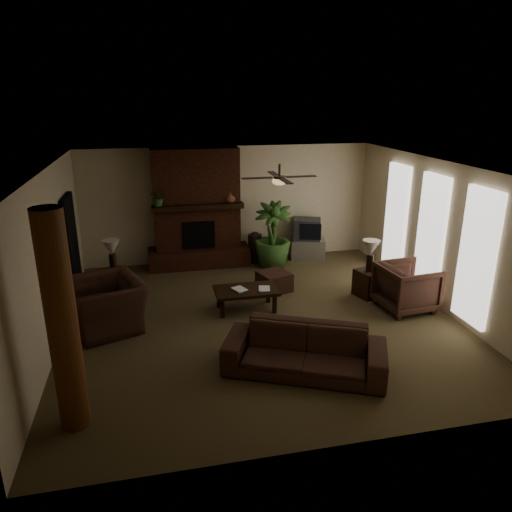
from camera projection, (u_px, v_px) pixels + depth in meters
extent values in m
plane|color=brown|center=(261.00, 319.00, 8.90)|extent=(7.00, 7.00, 0.00)
plane|color=silver|center=(261.00, 167.00, 8.00)|extent=(7.00, 7.00, 0.00)
plane|color=beige|center=(229.00, 204.00, 11.68)|extent=(7.00, 0.00, 7.00)
plane|color=beige|center=(333.00, 342.00, 5.21)|extent=(7.00, 0.00, 7.00)
plane|color=beige|center=(50.00, 261.00, 7.73)|extent=(0.00, 7.00, 7.00)
plane|color=beige|center=(439.00, 235.00, 9.16)|extent=(0.00, 7.00, 7.00)
cube|color=#4E2415|center=(197.00, 208.00, 11.29)|extent=(2.00, 0.50, 2.80)
cube|color=#4E2415|center=(199.00, 257.00, 11.57)|extent=(2.40, 0.70, 0.45)
cube|color=black|center=(199.00, 235.00, 11.23)|extent=(0.75, 0.04, 0.65)
cube|color=black|center=(198.00, 207.00, 11.00)|extent=(2.10, 0.28, 0.12)
cube|color=white|center=(396.00, 218.00, 10.64)|extent=(0.08, 0.85, 2.35)
cube|color=white|center=(431.00, 235.00, 9.35)|extent=(0.08, 0.85, 2.35)
cube|color=white|center=(477.00, 258.00, 8.06)|extent=(0.08, 0.85, 2.35)
cylinder|color=brown|center=(62.00, 324.00, 5.63)|extent=(0.36, 0.36, 2.80)
cube|color=black|center=(72.00, 248.00, 9.52)|extent=(0.10, 1.00, 2.10)
cylinder|color=#302115|center=(279.00, 171.00, 8.39)|extent=(0.04, 0.04, 0.24)
cylinder|color=#302115|center=(279.00, 178.00, 8.43)|extent=(0.20, 0.20, 0.06)
ellipsoid|color=#F2BF72|center=(279.00, 181.00, 8.45)|extent=(0.26, 0.26, 0.14)
cube|color=black|center=(301.00, 176.00, 8.51)|extent=(0.55, 0.12, 0.01)
cube|color=black|center=(257.00, 178.00, 8.35)|extent=(0.55, 0.12, 0.01)
cube|color=black|center=(274.00, 174.00, 8.80)|extent=(0.12, 0.55, 0.01)
cube|color=black|center=(286.00, 181.00, 8.06)|extent=(0.12, 0.55, 0.01)
imported|color=#3E251A|center=(305.00, 344.00, 7.08)|extent=(2.44, 1.62, 0.93)
imported|color=#3E251A|center=(107.00, 296.00, 8.42)|extent=(1.29, 1.56, 1.17)
imported|color=#3E251A|center=(407.00, 285.00, 9.15)|extent=(1.00, 1.06, 1.00)
cube|color=black|center=(246.00, 291.00, 9.15)|extent=(1.20, 0.70, 0.06)
cube|color=black|center=(222.00, 309.00, 8.88)|extent=(0.07, 0.07, 0.37)
cube|color=black|center=(275.00, 304.00, 9.09)|extent=(0.07, 0.07, 0.37)
cube|color=black|center=(219.00, 298.00, 9.34)|extent=(0.07, 0.07, 0.37)
cube|color=black|center=(268.00, 294.00, 9.55)|extent=(0.07, 0.07, 0.37)
cube|color=#3E251A|center=(274.00, 281.00, 10.13)|extent=(0.75, 0.75, 0.40)
cube|color=#B2B2B5|center=(307.00, 248.00, 12.12)|extent=(0.92, 0.64, 0.50)
cube|color=#333335|center=(307.00, 229.00, 11.95)|extent=(0.78, 0.68, 0.52)
cube|color=black|center=(310.00, 232.00, 11.71)|extent=(0.50, 0.20, 0.40)
cylinder|color=#32201B|center=(255.00, 248.00, 11.81)|extent=(0.34, 0.34, 0.70)
sphere|color=#32201B|center=(255.00, 238.00, 11.73)|extent=(0.34, 0.34, 0.34)
imported|color=#355C24|center=(272.00, 249.00, 11.48)|extent=(1.21, 1.72, 0.87)
cube|color=black|center=(113.00, 283.00, 9.84)|extent=(0.61, 0.61, 0.55)
cylinder|color=#302115|center=(113.00, 262.00, 9.69)|extent=(0.17, 0.17, 0.35)
cone|color=beige|center=(111.00, 247.00, 9.59)|extent=(0.43, 0.43, 0.30)
cube|color=black|center=(369.00, 283.00, 9.84)|extent=(0.62, 0.62, 0.55)
cylinder|color=#302115|center=(370.00, 263.00, 9.67)|extent=(0.14, 0.14, 0.35)
cone|color=beige|center=(371.00, 247.00, 9.57)|extent=(0.37, 0.37, 0.30)
imported|color=#355C24|center=(158.00, 199.00, 10.73)|extent=(0.41, 0.45, 0.33)
imported|color=brown|center=(230.00, 198.00, 11.13)|extent=(0.27, 0.27, 0.22)
imported|color=#999999|center=(235.00, 284.00, 8.99)|extent=(0.21, 0.11, 0.29)
imported|color=#999999|center=(259.00, 282.00, 9.08)|extent=(0.21, 0.07, 0.29)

